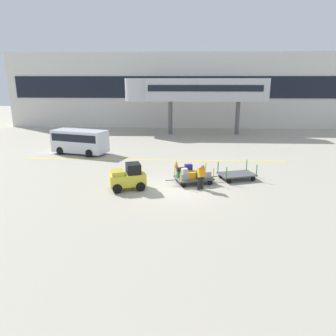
% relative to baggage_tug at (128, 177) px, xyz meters
% --- Properties ---
extents(ground_plane, '(120.00, 120.00, 0.00)m').
position_rel_baggage_tug_xyz_m(ground_plane, '(2.91, 0.25, -0.75)').
color(ground_plane, '#A8A08E').
extents(apron_lead_line, '(21.40, 0.21, 0.01)m').
position_rel_baggage_tug_xyz_m(apron_lead_line, '(0.88, 7.20, -0.75)').
color(apron_lead_line, yellow).
rests_on(apron_lead_line, ground_plane).
extents(terminal_building, '(47.16, 2.51, 9.83)m').
position_rel_baggage_tug_xyz_m(terminal_building, '(2.91, 26.24, 4.17)').
color(terminal_building, beige).
rests_on(terminal_building, ground_plane).
extents(jet_bridge, '(16.65, 3.00, 6.52)m').
position_rel_baggage_tug_xyz_m(jet_bridge, '(3.96, 20.25, 4.41)').
color(jet_bridge, '#B7B7BC').
rests_on(jet_bridge, ground_plane).
extents(baggage_tug, '(2.34, 1.77, 1.58)m').
position_rel_baggage_tug_xyz_m(baggage_tug, '(0.00, 0.00, 0.00)').
color(baggage_tug, gold).
rests_on(baggage_tug, ground_plane).
extents(baggage_cart_lead, '(3.08, 2.06, 1.19)m').
position_rel_baggage_tug_xyz_m(baggage_cart_lead, '(3.89, 1.32, -0.19)').
color(baggage_cart_lead, '#4C4C4F').
rests_on(baggage_cart_lead, ground_plane).
extents(baggage_cart_middle, '(3.08, 2.06, 1.10)m').
position_rel_baggage_tug_xyz_m(baggage_cart_middle, '(6.79, 2.26, -0.41)').
color(baggage_cart_middle, '#4C4C4F').
rests_on(baggage_cart_middle, ground_plane).
extents(baggage_handler, '(0.53, 0.54, 1.56)m').
position_rel_baggage_tug_xyz_m(baggage_handler, '(4.34, 0.16, 0.11)').
color(baggage_handler, black).
rests_on(baggage_handler, ground_plane).
extents(shuttle_van, '(5.14, 3.20, 2.10)m').
position_rel_baggage_tug_xyz_m(shuttle_van, '(-5.86, 9.14, 0.48)').
color(shuttle_van, silver).
rests_on(shuttle_van, ground_plane).
extents(safety_cone_near, '(0.36, 0.36, 0.55)m').
position_rel_baggage_tug_xyz_m(safety_cone_near, '(2.75, 4.92, -0.48)').
color(safety_cone_near, orange).
rests_on(safety_cone_near, ground_plane).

